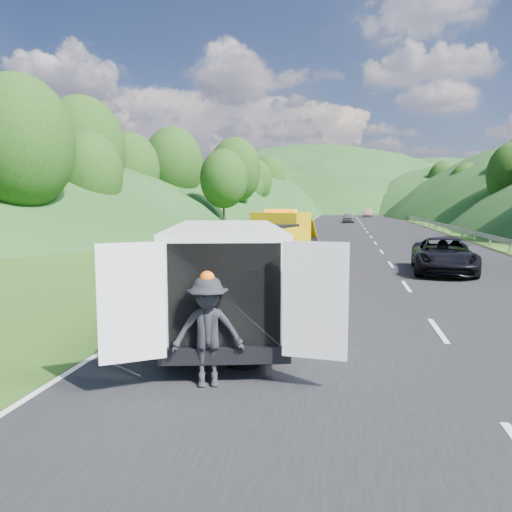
% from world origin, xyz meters
% --- Properties ---
extents(ground, '(320.00, 320.00, 0.00)m').
position_xyz_m(ground, '(0.00, 0.00, 0.00)').
color(ground, '#38661E').
rests_on(ground, ground).
extents(road_surface, '(14.00, 200.00, 0.02)m').
position_xyz_m(road_surface, '(3.00, 40.00, 0.01)').
color(road_surface, black).
rests_on(road_surface, ground).
extents(guardrail, '(0.06, 140.00, 1.52)m').
position_xyz_m(guardrail, '(10.30, 52.50, 0.00)').
color(guardrail, gray).
rests_on(guardrail, ground).
extents(tree_line_left, '(14.00, 140.00, 14.00)m').
position_xyz_m(tree_line_left, '(-19.00, 60.00, 0.00)').
color(tree_line_left, '#2B5218').
rests_on(tree_line_left, ground).
extents(tree_line_right, '(14.00, 140.00, 14.00)m').
position_xyz_m(tree_line_right, '(23.00, 60.00, 0.00)').
color(tree_line_right, '#2B5218').
rests_on(tree_line_right, ground).
extents(hills_backdrop, '(201.00, 288.60, 44.00)m').
position_xyz_m(hills_backdrop, '(6.50, 134.70, 0.00)').
color(hills_backdrop, '#2D5B23').
rests_on(hills_backdrop, ground).
extents(tow_truck, '(3.96, 6.48, 2.62)m').
position_xyz_m(tow_truck, '(-2.30, 6.99, 1.28)').
color(tow_truck, black).
rests_on(tow_truck, ground).
extents(white_van, '(4.47, 7.43, 2.47)m').
position_xyz_m(white_van, '(-1.77, -3.12, 1.40)').
color(white_van, black).
rests_on(white_van, ground).
extents(woman, '(0.47, 0.64, 1.76)m').
position_xyz_m(woman, '(-3.32, 0.06, 0.00)').
color(woman, silver).
rests_on(woman, ground).
extents(child, '(0.63, 0.58, 1.04)m').
position_xyz_m(child, '(-1.67, 0.09, 0.00)').
color(child, tan).
rests_on(child, ground).
extents(worker, '(1.30, 0.97, 1.80)m').
position_xyz_m(worker, '(-1.32, -6.26, 0.00)').
color(worker, black).
rests_on(worker, ground).
extents(suitcase, '(0.44, 0.35, 0.63)m').
position_xyz_m(suitcase, '(-5.22, 1.24, 0.31)').
color(suitcase, '#575541').
rests_on(suitcase, ground).
extents(spare_tire, '(0.61, 0.61, 0.20)m').
position_xyz_m(spare_tire, '(-0.97, -5.15, 0.00)').
color(spare_tire, black).
rests_on(spare_tire, ground).
extents(passing_suv, '(2.87, 5.39, 1.44)m').
position_xyz_m(passing_suv, '(4.90, 7.75, 0.00)').
color(passing_suv, black).
rests_on(passing_suv, ground).
extents(dist_car_a, '(1.56, 3.87, 1.32)m').
position_xyz_m(dist_car_a, '(1.37, 54.30, 0.00)').
color(dist_car_a, '#4E4E53').
rests_on(dist_car_a, ground).
extents(dist_car_b, '(1.51, 4.34, 1.43)m').
position_xyz_m(dist_car_b, '(4.90, 77.03, 0.00)').
color(dist_car_b, brown).
rests_on(dist_car_b, ground).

